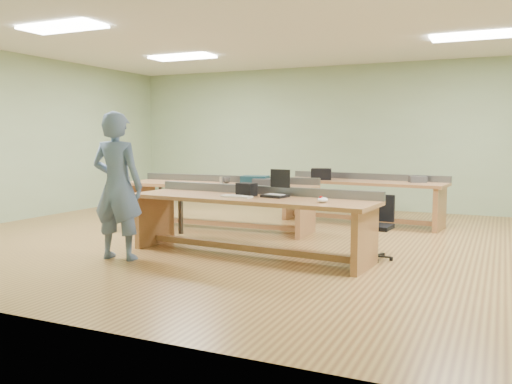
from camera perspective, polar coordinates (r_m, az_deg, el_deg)
floor at (r=7.93m, az=2.10°, el=-5.13°), size 10.00×10.00×0.00m
ceiling at (r=7.93m, az=2.18°, el=16.69°), size 10.00×10.00×0.00m
wall_back at (r=11.58m, az=9.76°, el=5.69°), size 10.00×0.04×3.00m
wall_front at (r=4.36m, az=-18.45°, el=5.52°), size 10.00×0.04×3.00m
wall_left at (r=10.74m, az=-23.47°, el=5.30°), size 0.04×8.00×3.00m
fluor_panels at (r=7.92m, az=2.18°, el=16.47°), size 6.20×3.50×0.03m
workbench_front at (r=6.87m, az=-0.60°, el=-2.04°), size 3.30×1.13×0.86m
workbench_mid at (r=8.87m, az=-3.93°, el=-0.29°), size 3.23×0.92×0.86m
workbench_back at (r=9.60m, az=11.06°, el=0.03°), size 2.94×1.08×0.86m
person at (r=6.82m, az=-14.39°, el=0.60°), size 0.70×0.50×1.81m
laptop_base at (r=6.79m, az=2.01°, el=-0.42°), size 0.34×0.30×0.03m
laptop_screen at (r=6.87m, az=2.56°, el=1.44°), size 0.29×0.07×0.23m
keyboard at (r=6.76m, az=-2.04°, el=-0.48°), size 0.42×0.19×0.02m
trackball_mouse at (r=6.27m, az=7.03°, el=-0.83°), size 0.13×0.16×0.06m
camera_bag at (r=6.94m, az=-1.00°, el=0.27°), size 0.27×0.21×0.17m
task_chair at (r=6.86m, az=12.57°, el=-4.52°), size 0.46×0.46×0.79m
parts_bin_teal at (r=8.58m, az=-0.11°, el=1.25°), size 0.46×0.37×0.14m
parts_bin_grey at (r=8.38m, az=1.17°, el=1.03°), size 0.43×0.30×0.11m
mug at (r=8.85m, az=-3.12°, el=1.24°), size 0.13×0.13×0.10m
drinks_can at (r=8.83m, az=-3.67°, el=1.26°), size 0.08×0.08×0.11m
storage_box_back at (r=9.68m, az=6.88°, el=1.88°), size 0.40×0.33×0.20m
tray_back at (r=9.41m, az=16.65°, el=1.29°), size 0.32×0.28×0.11m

